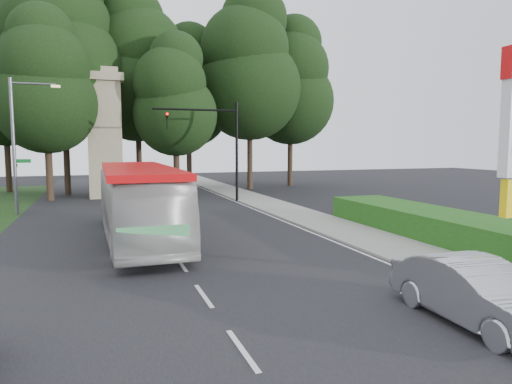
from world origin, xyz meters
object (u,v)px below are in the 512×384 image
object	(u,v)px
traffic_signal_mast	(219,138)
streetlight_signs	(17,140)
monument	(105,133)
transit_bus	(138,204)
sedan_silver	(477,293)

from	to	relation	value
traffic_signal_mast	streetlight_signs	xyz separation A→B (m)	(-12.67, -1.99, -0.23)
streetlight_signs	monument	xyz separation A→B (m)	(4.99, 7.99, 0.67)
transit_bus	sedan_silver	size ratio (longest dim) A/B	2.53
traffic_signal_mast	sedan_silver	world-z (taller)	traffic_signal_mast
sedan_silver	streetlight_signs	bearing A→B (deg)	121.05
sedan_silver	transit_bus	bearing A→B (deg)	119.60
traffic_signal_mast	transit_bus	bearing A→B (deg)	-119.57
monument	sedan_silver	size ratio (longest dim) A/B	2.21
transit_bus	monument	bearing A→B (deg)	91.90
streetlight_signs	monument	world-z (taller)	monument
sedan_silver	traffic_signal_mast	bearing A→B (deg)	90.99
traffic_signal_mast	transit_bus	size ratio (longest dim) A/B	0.62
traffic_signal_mast	streetlight_signs	size ratio (longest dim) A/B	0.90
streetlight_signs	sedan_silver	size ratio (longest dim) A/B	1.76
traffic_signal_mast	transit_bus	distance (m)	13.90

